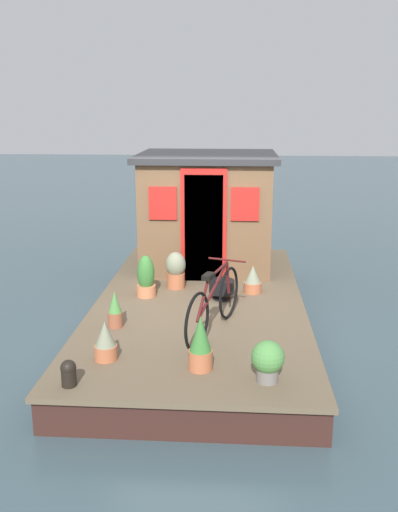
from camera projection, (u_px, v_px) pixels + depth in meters
The scene contains 13 objects.
ground_plane at pixel (200, 327), 8.21m from camera, with size 60.00×60.00×0.00m, color #384C54.
houseboat_deck at pixel (200, 313), 8.15m from camera, with size 5.95×2.97×0.44m.
houseboat_cabin at pixel (207, 210), 9.63m from camera, with size 2.15×2.33×1.94m.
bicycle at pixel (214, 303), 6.79m from camera, with size 1.70×0.68×0.83m.
potted_plant_rosemary at pixel (268, 360), 5.61m from camera, with size 0.34×0.34×0.44m.
potted_plant_basil at pixel (115, 310), 7.01m from camera, with size 0.19×0.19×0.47m.
potted_plant_thyme at pixel (176, 270), 8.52m from camera, with size 0.31×0.31×0.57m.
potted_plant_ivy at pixel (105, 341), 6.10m from camera, with size 0.25×0.25×0.45m.
potted_plant_fern at pixel (253, 280), 8.32m from camera, with size 0.27×0.27×0.42m.
potted_plant_geranium at pixel (146, 278), 8.14m from camera, with size 0.28×0.28×0.62m.
potted_plant_succulent at pixel (200, 344), 5.85m from camera, with size 0.26×0.26×0.61m.
charcoal_grill at pixel (222, 287), 8.04m from camera, with size 0.37×0.37×0.28m.
mooring_bollard at pixel (69, 372), 5.54m from camera, with size 0.16×0.16×0.28m.
Camera 1 is at (-7.63, -0.51, 3.15)m, focal length 39.00 mm.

